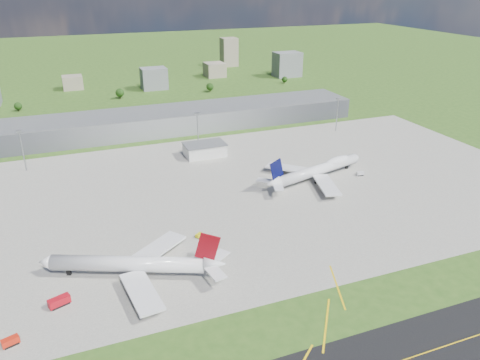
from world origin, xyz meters
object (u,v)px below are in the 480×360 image
object	(u,v)px
airliner_blue_quad	(318,170)
van_white_far	(360,174)
van_white_near	(335,192)
crash_tender	(10,342)
airliner_red_twin	(135,265)
tug_yellow	(199,236)
fire_truck	(59,302)

from	to	relation	value
airliner_blue_quad	van_white_far	distance (m)	26.60
van_white_near	airliner_blue_quad	bearing A→B (deg)	-8.05
airliner_blue_quad	crash_tender	distance (m)	181.53
airliner_blue_quad	van_white_near	bearing A→B (deg)	-110.84
airliner_red_twin	crash_tender	world-z (taller)	airliner_red_twin
crash_tender	tug_yellow	distance (m)	87.91
crash_tender	van_white_near	world-z (taller)	crash_tender
airliner_red_twin	tug_yellow	world-z (taller)	airliner_red_twin
van_white_far	airliner_red_twin	bearing A→B (deg)	-149.76
tug_yellow	van_white_far	bearing A→B (deg)	-16.80
airliner_red_twin	fire_truck	xyz separation A→B (m)	(-28.82, -8.26, -3.73)
fire_truck	van_white_far	xyz separation A→B (m)	(171.55, 62.34, -0.53)
airliner_blue_quad	tug_yellow	distance (m)	93.82
van_white_near	van_white_far	distance (m)	32.66
van_white_far	fire_truck	bearing A→B (deg)	-150.54
airliner_blue_quad	tug_yellow	bearing A→B (deg)	-170.34
airliner_blue_quad	van_white_near	size ratio (longest dim) A/B	15.51
van_white_near	van_white_far	size ratio (longest dim) A/B	1.01
van_white_near	crash_tender	bearing A→B (deg)	108.15
tug_yellow	fire_truck	bearing A→B (deg)	170.73
crash_tender	tug_yellow	world-z (taller)	crash_tender
airliner_red_twin	tug_yellow	bearing A→B (deg)	-125.11
airliner_red_twin	fire_truck	world-z (taller)	airliner_red_twin
airliner_red_twin	airliner_blue_quad	xyz separation A→B (m)	(117.07, 59.64, 0.04)
crash_tender	van_white_near	distance (m)	170.25
tug_yellow	van_white_near	xyz separation A→B (m)	(82.71, 17.07, 0.31)
airliner_red_twin	van_white_near	world-z (taller)	airliner_red_twin
tug_yellow	crash_tender	bearing A→B (deg)	175.62
airliner_blue_quad	van_white_near	world-z (taller)	airliner_blue_quad
airliner_red_twin	airliner_blue_quad	size ratio (longest dim) A/B	0.95
tug_yellow	van_white_far	size ratio (longest dim) A/B	0.85
fire_truck	van_white_far	distance (m)	182.52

